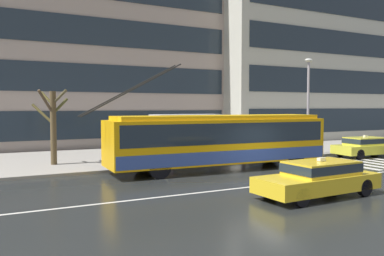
{
  "coord_description": "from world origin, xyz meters",
  "views": [
    {
      "loc": [
        -11.6,
        -14.12,
        3.22
      ],
      "look_at": [
        -2.43,
        3.79,
        2.14
      ],
      "focal_mm": 37.01,
      "sensor_mm": 36.0,
      "label": 1
    }
  ],
  "objects_px": {
    "trolleybus": "(220,140)",
    "street_tree_bare": "(53,122)",
    "pedestrian_at_shelter": "(172,134)",
    "pedestrian_waiting_by_pole": "(140,134)",
    "taxi_oncoming_near": "(319,177)",
    "pedestrian_approaching_curb": "(163,132)",
    "street_lamp": "(308,97)",
    "taxi_ahead_of_bus": "(367,146)",
    "pedestrian_walking_past": "(245,129)",
    "bus_shelter": "(185,125)"
  },
  "relations": [
    {
      "from": "trolleybus",
      "to": "street_tree_bare",
      "type": "height_order",
      "value": "trolleybus"
    },
    {
      "from": "pedestrian_at_shelter",
      "to": "pedestrian_waiting_by_pole",
      "type": "distance_m",
      "value": 1.94
    },
    {
      "from": "taxi_oncoming_near",
      "to": "pedestrian_waiting_by_pole",
      "type": "bearing_deg",
      "value": 104.36
    },
    {
      "from": "street_tree_bare",
      "to": "pedestrian_waiting_by_pole",
      "type": "bearing_deg",
      "value": -6.66
    },
    {
      "from": "taxi_oncoming_near",
      "to": "street_tree_bare",
      "type": "xyz_separation_m",
      "value": [
        -7.5,
        11.59,
        1.7
      ]
    },
    {
      "from": "pedestrian_approaching_curb",
      "to": "street_lamp",
      "type": "distance_m",
      "value": 9.79
    },
    {
      "from": "taxi_ahead_of_bus",
      "to": "pedestrian_walking_past",
      "type": "distance_m",
      "value": 7.85
    },
    {
      "from": "taxi_ahead_of_bus",
      "to": "pedestrian_approaching_curb",
      "type": "distance_m",
      "value": 13.15
    },
    {
      "from": "taxi_oncoming_near",
      "to": "bus_shelter",
      "type": "bearing_deg",
      "value": 91.03
    },
    {
      "from": "bus_shelter",
      "to": "street_lamp",
      "type": "height_order",
      "value": "street_lamp"
    },
    {
      "from": "pedestrian_approaching_curb",
      "to": "pedestrian_waiting_by_pole",
      "type": "xyz_separation_m",
      "value": [
        -1.41,
        0.14,
        -0.1
      ]
    },
    {
      "from": "pedestrian_approaching_curb",
      "to": "street_lamp",
      "type": "relative_size",
      "value": 0.33
    },
    {
      "from": "pedestrian_walking_past",
      "to": "street_tree_bare",
      "type": "distance_m",
      "value": 12.01
    },
    {
      "from": "trolleybus",
      "to": "street_tree_bare",
      "type": "relative_size",
      "value": 3.19
    },
    {
      "from": "pedestrian_waiting_by_pole",
      "to": "trolleybus",
      "type": "bearing_deg",
      "value": -56.35
    },
    {
      "from": "pedestrian_approaching_curb",
      "to": "street_lamp",
      "type": "height_order",
      "value": "street_lamp"
    },
    {
      "from": "pedestrian_at_shelter",
      "to": "pedestrian_waiting_by_pole",
      "type": "relative_size",
      "value": 0.98
    },
    {
      "from": "trolleybus",
      "to": "pedestrian_at_shelter",
      "type": "bearing_deg",
      "value": 113.96
    },
    {
      "from": "pedestrian_at_shelter",
      "to": "street_tree_bare",
      "type": "relative_size",
      "value": 0.47
    },
    {
      "from": "pedestrian_waiting_by_pole",
      "to": "bus_shelter",
      "type": "bearing_deg",
      "value": -11.43
    },
    {
      "from": "pedestrian_at_shelter",
      "to": "trolleybus",
      "type": "bearing_deg",
      "value": -66.04
    },
    {
      "from": "taxi_ahead_of_bus",
      "to": "bus_shelter",
      "type": "height_order",
      "value": "bus_shelter"
    },
    {
      "from": "trolleybus",
      "to": "pedestrian_at_shelter",
      "type": "xyz_separation_m",
      "value": [
        -1.32,
        2.97,
        0.17
      ]
    },
    {
      "from": "street_tree_bare",
      "to": "trolleybus",
      "type": "bearing_deg",
      "value": -32.49
    },
    {
      "from": "pedestrian_walking_past",
      "to": "pedestrian_waiting_by_pole",
      "type": "distance_m",
      "value": 7.31
    },
    {
      "from": "taxi_oncoming_near",
      "to": "taxi_ahead_of_bus",
      "type": "distance_m",
      "value": 13.08
    },
    {
      "from": "taxi_ahead_of_bus",
      "to": "pedestrian_approaching_curb",
      "type": "height_order",
      "value": "pedestrian_approaching_curb"
    },
    {
      "from": "pedestrian_approaching_curb",
      "to": "pedestrian_walking_past",
      "type": "relative_size",
      "value": 1.01
    },
    {
      "from": "taxi_oncoming_near",
      "to": "pedestrian_approaching_curb",
      "type": "relative_size",
      "value": 2.36
    },
    {
      "from": "taxi_ahead_of_bus",
      "to": "bus_shelter",
      "type": "distance_m",
      "value": 11.9
    },
    {
      "from": "trolleybus",
      "to": "bus_shelter",
      "type": "xyz_separation_m",
      "value": [
        -0.17,
        3.69,
        0.57
      ]
    },
    {
      "from": "trolleybus",
      "to": "taxi_oncoming_near",
      "type": "xyz_separation_m",
      "value": [
        0.02,
        -6.82,
        -0.84
      ]
    },
    {
      "from": "street_tree_bare",
      "to": "bus_shelter",
      "type": "bearing_deg",
      "value": -8.4
    },
    {
      "from": "trolleybus",
      "to": "taxi_oncoming_near",
      "type": "distance_m",
      "value": 6.87
    },
    {
      "from": "bus_shelter",
      "to": "pedestrian_approaching_curb",
      "type": "xyz_separation_m",
      "value": [
        -1.23,
        0.4,
        -0.35
      ]
    },
    {
      "from": "pedestrian_walking_past",
      "to": "taxi_ahead_of_bus",
      "type": "bearing_deg",
      "value": -32.02
    },
    {
      "from": "trolleybus",
      "to": "street_tree_bare",
      "type": "distance_m",
      "value": 8.91
    },
    {
      "from": "taxi_oncoming_near",
      "to": "pedestrian_at_shelter",
      "type": "height_order",
      "value": "pedestrian_at_shelter"
    },
    {
      "from": "trolleybus",
      "to": "pedestrian_approaching_curb",
      "type": "distance_m",
      "value": 4.32
    },
    {
      "from": "pedestrian_waiting_by_pole",
      "to": "street_tree_bare",
      "type": "bearing_deg",
      "value": 173.34
    },
    {
      "from": "pedestrian_waiting_by_pole",
      "to": "street_lamp",
      "type": "xyz_separation_m",
      "value": [
        10.78,
        -2.06,
        2.18
      ]
    },
    {
      "from": "taxi_oncoming_near",
      "to": "street_tree_bare",
      "type": "height_order",
      "value": "street_tree_bare"
    },
    {
      "from": "pedestrian_at_shelter",
      "to": "pedestrian_walking_past",
      "type": "xyz_separation_m",
      "value": [
        5.82,
        1.28,
        0.02
      ]
    },
    {
      "from": "taxi_ahead_of_bus",
      "to": "pedestrian_walking_past",
      "type": "bearing_deg",
      "value": 147.98
    },
    {
      "from": "taxi_oncoming_near",
      "to": "pedestrian_walking_past",
      "type": "distance_m",
      "value": 12.0
    },
    {
      "from": "trolleybus",
      "to": "taxi_oncoming_near",
      "type": "bearing_deg",
      "value": -89.85
    },
    {
      "from": "taxi_ahead_of_bus",
      "to": "street_lamp",
      "type": "relative_size",
      "value": 0.74
    },
    {
      "from": "taxi_ahead_of_bus",
      "to": "pedestrian_at_shelter",
      "type": "bearing_deg",
      "value": 167.11
    },
    {
      "from": "pedestrian_waiting_by_pole",
      "to": "street_lamp",
      "type": "distance_m",
      "value": 11.19
    },
    {
      "from": "street_tree_bare",
      "to": "taxi_ahead_of_bus",
      "type": "bearing_deg",
      "value": -14.0
    }
  ]
}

